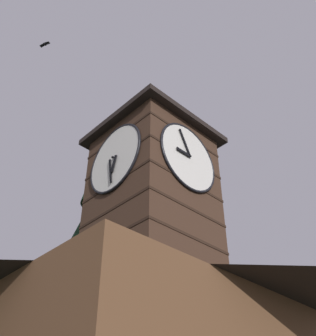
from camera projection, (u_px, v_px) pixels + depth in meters
name	position (u px, v px, depth m)	size (l,w,h in m)	color
clock_tower	(153.00, 185.00, 16.82)	(4.54, 4.54, 8.81)	#422B1E
pine_tree_behind	(86.00, 325.00, 18.21)	(5.55, 5.55, 16.92)	#473323
flying_bird_high	(45.00, 44.00, 20.40)	(0.31, 0.56, 0.11)	black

